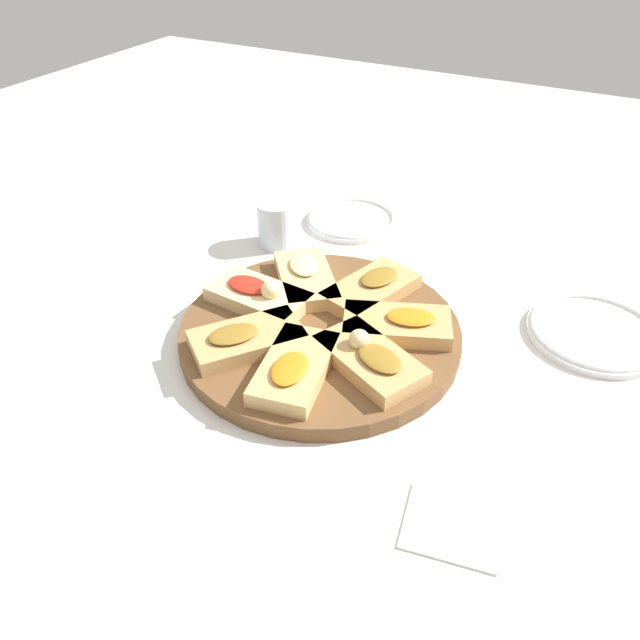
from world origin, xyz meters
name	(u,v)px	position (x,y,z in m)	size (l,w,h in m)	color
ground_plane	(320,339)	(0.00, 0.00, 0.00)	(3.00, 3.00, 0.00)	silver
serving_board	(320,333)	(0.00, 0.00, 0.01)	(0.42, 0.42, 0.03)	brown
focaccia_slice_0	(370,358)	(0.10, -0.05, 0.04)	(0.18, 0.14, 0.05)	tan
focaccia_slice_1	(398,324)	(0.11, 0.04, 0.04)	(0.18, 0.14, 0.03)	tan
focaccia_slice_2	(371,289)	(0.03, 0.11, 0.04)	(0.13, 0.18, 0.03)	tan
focaccia_slice_3	(306,278)	(-0.07, 0.09, 0.04)	(0.16, 0.18, 0.03)	#DBB775
focaccia_slice_4	(259,295)	(-0.11, 0.01, 0.04)	(0.16, 0.10, 0.05)	#E5C689
focaccia_slice_5	(246,339)	(-0.07, -0.09, 0.04)	(0.16, 0.18, 0.03)	tan
focaccia_slice_6	(295,368)	(0.02, -0.11, 0.04)	(0.11, 0.17, 0.03)	tan
plate_left	(352,219)	(-0.12, 0.36, 0.01)	(0.18, 0.18, 0.02)	white
plate_right	(595,332)	(0.37, 0.20, 0.01)	(0.20, 0.20, 0.02)	white
water_glass	(277,224)	(-0.21, 0.22, 0.04)	(0.07, 0.07, 0.09)	silver
napkin_stack	(453,525)	(0.28, -0.23, 0.00)	(0.11, 0.09, 0.01)	white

